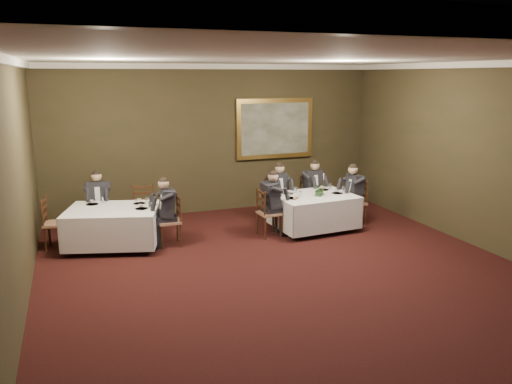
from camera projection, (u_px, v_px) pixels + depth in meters
ground at (305, 289)px, 7.75m from camera, size 10.00×10.00×0.00m
ceiling at (310, 57)px, 6.95m from camera, size 8.00×10.00×0.10m
back_wall at (215, 139)px, 11.92m from camera, size 8.00×0.10×3.50m
left_wall at (8, 203)px, 6.00m from camera, size 0.10×10.00×3.50m
crown_molding at (310, 61)px, 6.97m from camera, size 8.00×10.00×0.12m
table_main at (314, 209)px, 10.66m from camera, size 1.76×1.38×0.67m
table_second at (113, 224)px, 9.59m from camera, size 2.01×1.73×0.67m
chair_main_backleft at (277, 209)px, 11.28m from camera, size 0.53×0.52×1.00m
diner_main_backleft at (277, 200)px, 11.22m from camera, size 0.51×0.57×1.35m
chair_main_backright at (311, 205)px, 11.64m from camera, size 0.52×0.50×1.00m
diner_main_backright at (312, 196)px, 11.58m from camera, size 0.49×0.55×1.35m
chair_main_endleft at (269, 223)px, 10.27m from camera, size 0.45×0.47×1.00m
diner_main_endleft at (269, 212)px, 10.23m from camera, size 0.51×0.44×1.35m
chair_main_endright at (355, 211)px, 11.11m from camera, size 0.42×0.44×1.00m
diner_main_endright at (355, 202)px, 11.06m from camera, size 0.48×0.42×1.35m
chair_sec_backleft at (100, 220)px, 10.45m from camera, size 0.48×0.46×1.00m
diner_sec_backleft at (99, 210)px, 10.39m from camera, size 0.45×0.52×1.35m
chair_sec_backright at (144, 219)px, 10.52m from camera, size 0.49×0.48×1.00m
chair_sec_endright at (170, 231)px, 9.71m from camera, size 0.44×0.46×1.00m
diner_sec_endright at (169, 220)px, 9.65m from camera, size 0.50×0.43×1.35m
chair_sec_endleft at (56, 234)px, 9.55m from camera, size 0.49×0.51×1.00m
centerpiece at (320, 189)px, 10.47m from camera, size 0.27×0.24×0.30m
candlestick at (323, 186)px, 10.62m from camera, size 0.07×0.07×0.47m
place_setting_table_main at (289, 192)px, 10.75m from camera, size 0.33×0.31×0.14m
place_setting_table_second at (95, 202)px, 9.87m from camera, size 0.33×0.31×0.14m
painting at (275, 129)px, 12.32m from camera, size 2.00×0.09×1.47m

